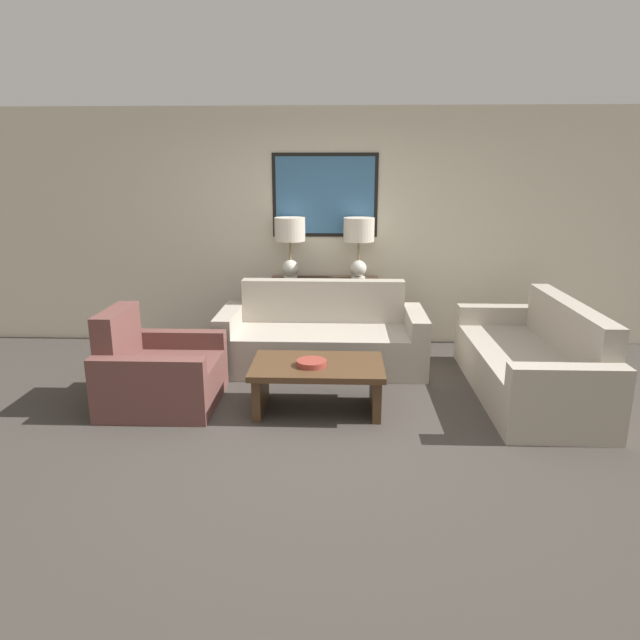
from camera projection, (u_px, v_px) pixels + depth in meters
name	position (u px, v px, depth m)	size (l,w,h in m)	color
ground_plane	(315.00, 435.00, 4.40)	(20.00, 20.00, 0.00)	#3D3833
back_wall	(325.00, 228.00, 6.52)	(8.27, 0.12, 2.65)	beige
console_table	(324.00, 313.00, 6.49)	(1.20, 0.38, 0.80)	#332319
table_lamp_left	(290.00, 237.00, 6.29)	(0.34, 0.34, 0.68)	silver
table_lamp_right	(359.00, 237.00, 6.26)	(0.34, 0.34, 0.68)	silver
couch_by_back_wall	(322.00, 340.00, 5.86)	(2.07, 0.87, 0.85)	#ADA393
couch_by_side	(532.00, 364.00, 5.13)	(0.87, 2.07, 0.85)	#ADA393
coffee_table	(318.00, 376.00, 4.79)	(1.10, 0.70, 0.42)	#4C331E
decorative_bowl	(312.00, 363.00, 4.70)	(0.25, 0.25, 0.05)	#93382D
armchair_near_back_wall	(158.00, 374.00, 4.93)	(0.93, 0.94, 0.84)	brown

